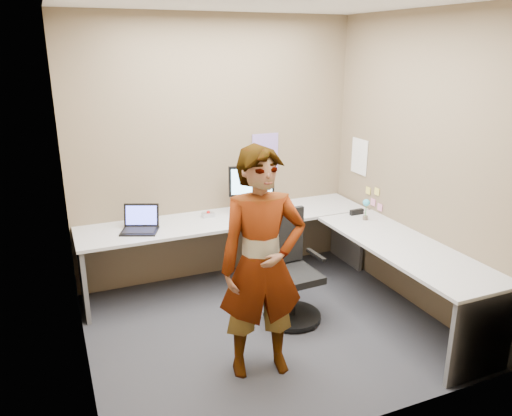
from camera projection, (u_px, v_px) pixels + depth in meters
name	position (u px, v px, depth m)	size (l,w,h in m)	color
ground	(267.00, 329.00, 4.42)	(3.00, 3.00, 0.00)	#25262A
wall_back	(216.00, 151.00, 5.14)	(3.00, 3.00, 0.00)	#756148
wall_right	(417.00, 165.00, 4.56)	(2.70, 2.70, 0.00)	#756148
wall_left	(70.00, 203.00, 3.45)	(2.70, 2.70, 0.00)	#756148
ceiling	(269.00, 0.00, 3.58)	(3.00, 3.00, 0.00)	white
desk	(292.00, 245.00, 4.74)	(2.98, 2.58, 0.73)	#BEBEBE
paper_ream	(252.00, 211.00, 5.16)	(0.29, 0.22, 0.06)	red
monitor	(252.00, 183.00, 5.08)	(0.47, 0.18, 0.44)	black
laptop	(140.00, 224.00, 4.69)	(0.41, 0.38, 0.24)	black
trackball_mouse	(208.00, 215.00, 5.06)	(0.12, 0.08, 0.07)	#B7B7BC
origami	(246.00, 220.00, 4.88)	(0.10, 0.10, 0.06)	white
stapler	(357.00, 212.00, 5.13)	(0.15, 0.04, 0.06)	black
flower	(366.00, 206.00, 4.94)	(0.07, 0.07, 0.22)	brown
calendar_purple	(265.00, 152.00, 5.35)	(0.30, 0.01, 0.40)	#846BB7
calendar_white	(359.00, 157.00, 5.37)	(0.01, 0.28, 0.38)	white
sticky_note_a	(377.00, 192.00, 5.16)	(0.01, 0.07, 0.07)	#F2E059
sticky_note_b	(373.00, 202.00, 5.24)	(0.01, 0.07, 0.07)	pink
sticky_note_c	(380.00, 207.00, 5.14)	(0.01, 0.07, 0.07)	pink
sticky_note_d	(368.00, 191.00, 5.30)	(0.01, 0.07, 0.07)	#F2E059
office_chair	(290.00, 277.00, 4.49)	(0.52, 0.52, 0.99)	black
person	(262.00, 265.00, 3.62)	(0.64, 0.42, 1.75)	#999399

